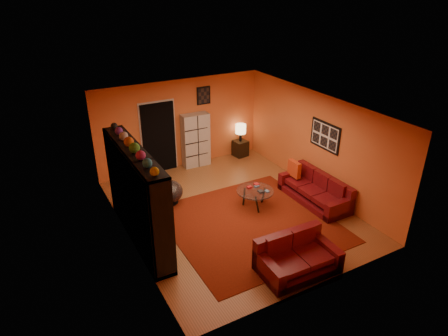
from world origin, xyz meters
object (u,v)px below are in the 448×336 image
sofa (317,190)px  table_lamp (241,129)px  side_table (240,148)px  coffee_table (255,192)px  storage_cabinet (196,140)px  entertainment_unit (137,196)px  loveseat (295,256)px  tv (141,200)px  bowl_chair (168,192)px

sofa → table_lamp: (-0.25, 3.34, 0.60)m
side_table → coffee_table: bearing=-114.3°
coffee_table → storage_cabinet: 2.94m
entertainment_unit → coffee_table: entertainment_unit is taller
entertainment_unit → sofa: (4.41, -0.59, -0.76)m
loveseat → storage_cabinet: (0.33, 5.22, 0.52)m
loveseat → tv: bearing=46.1°
sofa → storage_cabinet: storage_cabinet is taller
tv → loveseat: bearing=-135.7°
entertainment_unit → tv: (0.05, -0.10, -0.05)m
entertainment_unit → loveseat: 3.43m
table_lamp → coffee_table: bearing=-114.3°
sofa → coffee_table: 1.62m
side_table → sofa: bearing=-85.8°
tv → side_table: size_ratio=1.92×
table_lamp → storage_cabinet: bearing=178.1°
loveseat → coffee_table: size_ratio=1.70×
loveseat → side_table: size_ratio=3.09×
storage_cabinet → table_lamp: storage_cabinet is taller
loveseat → sofa: bearing=-47.1°
entertainment_unit → bowl_chair: bearing=45.4°
bowl_chair → side_table: (3.08, 1.65, -0.07)m
sofa → coffee_table: size_ratio=2.17×
tv → loveseat: tv is taller
sofa → bowl_chair: (-3.32, 1.69, 0.03)m
entertainment_unit → side_table: size_ratio=6.00×
storage_cabinet → loveseat: bearing=-91.8°
loveseat → bowl_chair: (-1.23, 3.52, 0.03)m
coffee_table → bowl_chair: bearing=146.0°
coffee_table → bowl_chair: 2.16m
table_lamp → side_table: bearing=0.0°
bowl_chair → side_table: bearing=28.2°
coffee_table → sofa: bearing=-17.6°
coffee_table → bowl_chair: size_ratio=1.26×
loveseat → storage_cabinet: bearing=-1.8°
coffee_table → storage_cabinet: storage_cabinet is taller
tv → sofa: tv is taller
coffee_table → tv: bearing=179.9°
tv → sofa: size_ratio=0.49×
sofa → entertainment_unit: bearing=172.1°
table_lamp → sofa: bearing=-85.8°
bowl_chair → side_table: 3.49m
loveseat → entertainment_unit: bearing=45.6°
bowl_chair → entertainment_unit: bearing=-134.6°
tv → storage_cabinet: size_ratio=0.60×
loveseat → side_table: (1.85, 5.17, -0.03)m
entertainment_unit → coffee_table: 2.94m
bowl_chair → coffee_table: bearing=-34.0°
tv → table_lamp: size_ratio=1.77×
entertainment_unit → storage_cabinet: (2.65, 2.80, -0.25)m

